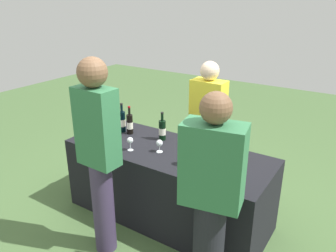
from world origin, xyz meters
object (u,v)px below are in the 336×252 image
object	(u,v)px
wine_bottle_4	(237,148)
guest_0	(99,151)
guest_1	(211,194)
wine_bottle_3	(212,143)
wine_bottle_1	(130,124)
ice_bucket	(105,125)
wine_glass_0	(130,141)
server_pouring	(207,124)
wine_glass_2	(185,154)
wine_glass_3	(219,158)
wine_glass_1	(159,144)
wine_bottle_2	(162,130)
wine_bottle_0	(122,121)

from	to	relation	value
wine_bottle_4	guest_0	world-z (taller)	guest_0
wine_bottle_4	guest_1	distance (m)	0.82
wine_bottle_3	wine_bottle_4	world-z (taller)	wine_bottle_4
wine_bottle_1	ice_bucket	xyz separation A→B (m)	(-0.23, -0.14, -0.01)
wine_bottle_3	guest_1	size ratio (longest dim) A/B	0.18
wine_glass_0	server_pouring	xyz separation A→B (m)	(0.38, 0.90, -0.03)
wine_glass_2	wine_glass_3	bearing A→B (deg)	22.85
wine_bottle_1	guest_0	size ratio (longest dim) A/B	0.18
server_pouring	wine_glass_3	bearing A→B (deg)	124.63
wine_bottle_3	wine_glass_1	bearing A→B (deg)	-148.46
wine_bottle_2	wine_glass_2	xyz separation A→B (m)	(0.48, -0.36, -0.00)
wine_bottle_3	ice_bucket	size ratio (longest dim) A/B	1.29
wine_bottle_4	server_pouring	size ratio (longest dim) A/B	0.19
ice_bucket	guest_0	xyz separation A→B (m)	(0.59, -0.70, 0.12)
wine_bottle_1	wine_bottle_2	bearing A→B (deg)	8.40
wine_glass_2	wine_bottle_1	bearing A→B (deg)	160.94
wine_bottle_4	guest_1	size ratio (longest dim) A/B	0.18
wine_glass_1	server_pouring	world-z (taller)	server_pouring
wine_bottle_0	guest_0	distance (m)	0.97
wine_bottle_3	server_pouring	bearing A→B (deg)	121.05
wine_bottle_1	wine_glass_3	bearing A→B (deg)	-9.05
wine_bottle_3	wine_glass_2	size ratio (longest dim) A/B	1.97
wine_bottle_4	guest_0	xyz separation A→B (m)	(-0.85, -0.90, 0.12)
wine_glass_3	server_pouring	world-z (taller)	server_pouring
wine_bottle_1	wine_glass_0	world-z (taller)	wine_bottle_1
wine_glass_1	wine_glass_3	size ratio (longest dim) A/B	0.92
wine_glass_1	ice_bucket	world-z (taller)	ice_bucket
wine_bottle_4	server_pouring	distance (m)	0.75
wine_bottle_1	wine_glass_1	xyz separation A→B (m)	(0.53, -0.21, -0.02)
wine_bottle_4	wine_glass_1	distance (m)	0.73
wine_glass_2	guest_0	xyz separation A→B (m)	(-0.51, -0.54, 0.12)
guest_0	wine_glass_2	bearing A→B (deg)	48.65
wine_bottle_2	wine_glass_0	xyz separation A→B (m)	(-0.12, -0.39, -0.01)
wine_bottle_4	guest_0	size ratio (longest dim) A/B	0.17
wine_glass_0	wine_bottle_0	bearing A→B (deg)	138.84
wine_glass_3	ice_bucket	size ratio (longest dim) A/B	0.62
wine_glass_0	wine_glass_1	size ratio (longest dim) A/B	1.08
wine_bottle_1	guest_1	xyz separation A→B (m)	(1.35, -0.74, -0.01)
wine_glass_2	ice_bucket	distance (m)	1.11
wine_glass_3	guest_0	xyz separation A→B (m)	(-0.79, -0.66, 0.13)
wine_glass_3	wine_bottle_3	bearing A→B (deg)	128.20
wine_bottle_3	wine_glass_3	size ratio (longest dim) A/B	2.08
wine_glass_0	ice_bucket	distance (m)	0.53
server_pouring	wine_bottle_2	bearing A→B (deg)	63.44
guest_1	wine_bottle_3	bearing A→B (deg)	104.82
wine_bottle_4	ice_bucket	distance (m)	1.45
wine_bottle_4	wine_bottle_3	bearing A→B (deg)	-178.61
wine_glass_3	guest_1	size ratio (longest dim) A/B	0.09
wine_bottle_0	wine_bottle_4	size ratio (longest dim) A/B	1.11
ice_bucket	guest_1	xyz separation A→B (m)	(1.57, -0.60, 0.00)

